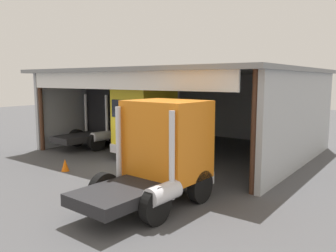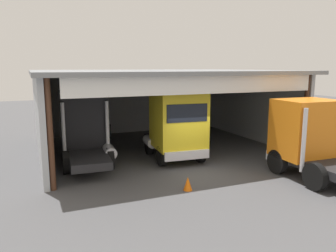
{
  "view_description": "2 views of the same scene",
  "coord_description": "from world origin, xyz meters",
  "px_view_note": "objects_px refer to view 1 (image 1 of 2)",
  "views": [
    {
      "loc": [
        11.25,
        -11.35,
        4.15
      ],
      "look_at": [
        0.0,
        3.8,
        1.58
      ],
      "focal_mm": 36.43,
      "sensor_mm": 36.0,
      "label": 1
    },
    {
      "loc": [
        -7.24,
        -13.45,
        4.9
      ],
      "look_at": [
        0.0,
        3.8,
        1.58
      ],
      "focal_mm": 35.63,
      "sensor_mm": 36.0,
      "label": 2
    }
  ],
  "objects_px": {
    "truck_yellow_right_bay": "(148,122)",
    "truck_orange_yard_outside": "(161,150)",
    "oil_drum": "(189,130)",
    "tool_cart": "(183,130)",
    "traffic_cone": "(65,165)",
    "truck_black_center_right_bay": "(109,115)"
  },
  "relations": [
    {
      "from": "oil_drum",
      "to": "tool_cart",
      "type": "bearing_deg",
      "value": -102.01
    },
    {
      "from": "truck_yellow_right_bay",
      "to": "traffic_cone",
      "type": "height_order",
      "value": "truck_yellow_right_bay"
    },
    {
      "from": "truck_yellow_right_bay",
      "to": "truck_orange_yard_outside",
      "type": "height_order",
      "value": "truck_yellow_right_bay"
    },
    {
      "from": "truck_yellow_right_bay",
      "to": "traffic_cone",
      "type": "distance_m",
      "value": 4.75
    },
    {
      "from": "oil_drum",
      "to": "tool_cart",
      "type": "relative_size",
      "value": 0.86
    },
    {
      "from": "truck_black_center_right_bay",
      "to": "oil_drum",
      "type": "bearing_deg",
      "value": 74.24
    },
    {
      "from": "truck_orange_yard_outside",
      "to": "traffic_cone",
      "type": "distance_m",
      "value": 6.11
    },
    {
      "from": "oil_drum",
      "to": "traffic_cone",
      "type": "bearing_deg",
      "value": -85.48
    },
    {
      "from": "truck_black_center_right_bay",
      "to": "tool_cart",
      "type": "xyz_separation_m",
      "value": [
        2.08,
        5.47,
        -1.39
      ]
    },
    {
      "from": "oil_drum",
      "to": "tool_cart",
      "type": "height_order",
      "value": "tool_cart"
    },
    {
      "from": "truck_black_center_right_bay",
      "to": "traffic_cone",
      "type": "relative_size",
      "value": 9.65
    },
    {
      "from": "truck_yellow_right_bay",
      "to": "oil_drum",
      "type": "distance_m",
      "value": 7.95
    },
    {
      "from": "truck_yellow_right_bay",
      "to": "tool_cart",
      "type": "xyz_separation_m",
      "value": [
        -2.41,
        6.95,
        -1.43
      ]
    },
    {
      "from": "truck_black_center_right_bay",
      "to": "traffic_cone",
      "type": "xyz_separation_m",
      "value": [
        3.11,
        -5.72,
        -1.61
      ]
    },
    {
      "from": "truck_black_center_right_bay",
      "to": "oil_drum",
      "type": "relative_size",
      "value": 6.28
    },
    {
      "from": "tool_cart",
      "to": "oil_drum",
      "type": "bearing_deg",
      "value": 77.99
    },
    {
      "from": "oil_drum",
      "to": "traffic_cone",
      "type": "distance_m",
      "value": 11.73
    },
    {
      "from": "truck_orange_yard_outside",
      "to": "tool_cart",
      "type": "distance_m",
      "value": 13.61
    },
    {
      "from": "oil_drum",
      "to": "traffic_cone",
      "type": "xyz_separation_m",
      "value": [
        0.92,
        -11.7,
        -0.15
      ]
    },
    {
      "from": "truck_yellow_right_bay",
      "to": "oil_drum",
      "type": "xyz_separation_m",
      "value": [
        -2.3,
        7.46,
        -1.5
      ]
    },
    {
      "from": "truck_yellow_right_bay",
      "to": "truck_orange_yard_outside",
      "type": "relative_size",
      "value": 1.05
    },
    {
      "from": "tool_cart",
      "to": "traffic_cone",
      "type": "relative_size",
      "value": 1.79
    }
  ]
}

